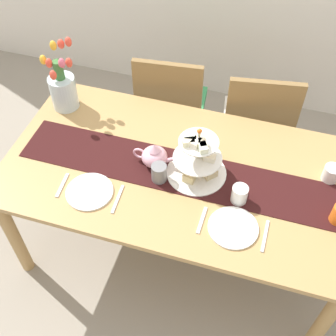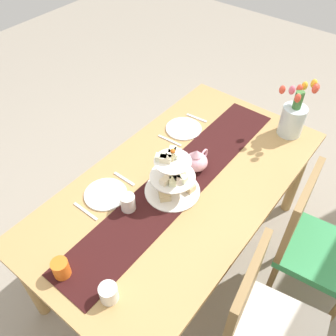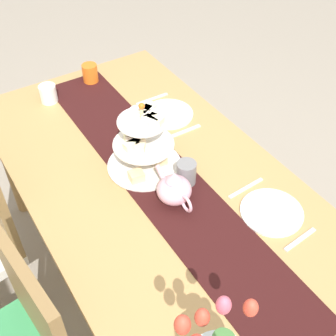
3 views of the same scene
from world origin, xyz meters
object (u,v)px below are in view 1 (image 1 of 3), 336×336
teapot (154,156)px  tiered_cake_stand (198,159)px  knife_left (118,199)px  mug_white_text (239,195)px  mug_grey (159,173)px  fork_right (202,220)px  tulip_vase (63,87)px  knife_right (265,236)px  dining_table (180,181)px  chair_left (171,105)px  chair_right (257,122)px  fork_left (62,185)px  cream_jug (331,174)px  dinner_plate_right (233,228)px  dinner_plate_left (90,192)px

teapot → tiered_cake_stand: bearing=0.0°
knife_left → mug_white_text: 0.58m
mug_grey → mug_white_text: 0.40m
mug_grey → fork_right: bearing=-33.9°
tulip_vase → knife_right: bearing=-23.9°
dining_table → knife_left: (-0.24, -0.27, 0.09)m
fork_right → tulip_vase: bearing=149.8°
dining_table → knife_right: (0.47, -0.27, 0.09)m
chair_left → mug_grey: (0.18, -0.80, 0.27)m
chair_right → knife_right: size_ratio=5.35×
dining_table → mug_grey: bearing=-133.3°
dining_table → chair_right: size_ratio=1.98×
fork_left → mug_grey: (0.44, 0.18, 0.05)m
cream_jug → fork_right: bearing=-142.1°
dinner_plate_right → mug_grey: size_ratio=2.42×
dinner_plate_left → knife_left: size_ratio=1.35×
knife_right → chair_left: bearing=126.8°
fork_right → fork_left: bearing=180.0°
mug_white_text → chair_left: bearing=125.4°
fork_left → chair_right: bearing=49.4°
chair_left → chair_right: size_ratio=1.00×
dinner_plate_right → mug_grey: (-0.41, 0.18, 0.05)m
dining_table → dinner_plate_left: 0.48m
chair_left → cream_jug: bearing=-29.4°
fork_right → knife_right: (0.29, 0.00, 0.00)m
chair_left → tiered_cake_stand: size_ratio=2.99×
mug_grey → chair_right: bearing=63.9°
tulip_vase → mug_white_text: 1.15m
chair_right → fork_right: bearing=-97.6°
chair_left → knife_right: (0.73, -0.97, 0.22)m
chair_right → knife_left: (-0.54, -0.97, 0.22)m
dinner_plate_left → knife_right: bearing=0.0°
tulip_vase → fork_left: size_ratio=2.72×
mug_grey → chair_left: bearing=102.6°
knife_right → mug_white_text: (-0.15, 0.16, 0.04)m
dinner_plate_left → mug_grey: size_ratio=2.42×
cream_jug → dinner_plate_left: size_ratio=0.37×
chair_right → fork_right: chair_right is taller
cream_jug → mug_white_text: bearing=-147.1°
dinner_plate_right → knife_left: bearing=180.0°
chair_left → dinner_plate_left: size_ratio=3.96×
chair_left → knife_left: size_ratio=5.35×
tulip_vase → dinner_plate_left: (0.38, -0.55, -0.13)m
knife_left → chair_right: bearing=60.8°
dining_table → chair_right: 0.78m
dinner_plate_right → mug_white_text: bearing=92.4°
mug_white_text → dining_table: bearing=161.4°
tulip_vase → fork_left: (0.24, -0.55, -0.13)m
teapot → chair_right: bearing=57.8°
teapot → tulip_vase: size_ratio=0.59×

